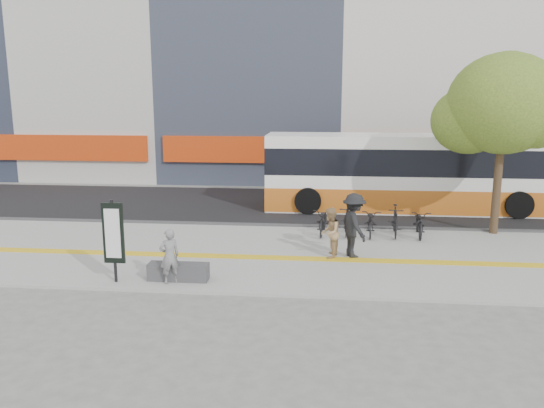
# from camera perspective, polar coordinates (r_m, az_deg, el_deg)

# --- Properties ---
(ground) EXTENTS (120.00, 120.00, 0.00)m
(ground) POSITION_cam_1_polar(r_m,az_deg,el_deg) (15.39, 0.84, -7.11)
(ground) COLOR #62625D
(ground) RESTS_ON ground
(sidewalk) EXTENTS (40.00, 7.00, 0.08)m
(sidewalk) POSITION_cam_1_polar(r_m,az_deg,el_deg) (16.80, 1.27, -5.35)
(sidewalk) COLOR slate
(sidewalk) RESTS_ON ground
(tactile_strip) EXTENTS (40.00, 0.45, 0.01)m
(tactile_strip) POSITION_cam_1_polar(r_m,az_deg,el_deg) (16.31, 1.14, -5.71)
(tactile_strip) COLOR yellow
(tactile_strip) RESTS_ON sidewalk
(street) EXTENTS (40.00, 8.00, 0.06)m
(street) POSITION_cam_1_polar(r_m,az_deg,el_deg) (24.06, 2.65, -0.17)
(street) COLOR black
(street) RESTS_ON ground
(curb) EXTENTS (40.00, 0.25, 0.14)m
(curb) POSITION_cam_1_polar(r_m,az_deg,el_deg) (20.15, 2.04, -2.37)
(curb) COLOR #343436
(curb) RESTS_ON ground
(bench) EXTENTS (1.60, 0.45, 0.45)m
(bench) POSITION_cam_1_polar(r_m,az_deg,el_deg) (14.61, -9.86, -7.06)
(bench) COLOR #343436
(bench) RESTS_ON sidewalk
(signboard) EXTENTS (0.55, 0.10, 2.20)m
(signboard) POSITION_cam_1_polar(r_m,az_deg,el_deg) (14.54, -16.42, -3.09)
(signboard) COLOR black
(signboard) RESTS_ON sidewalk
(street_tree) EXTENTS (4.40, 3.80, 6.31)m
(street_tree) POSITION_cam_1_polar(r_m,az_deg,el_deg) (20.24, 23.13, 9.50)
(street_tree) COLOR #382719
(street_tree) RESTS_ON sidewalk
(bus) EXTENTS (11.95, 2.83, 3.18)m
(bus) POSITION_cam_1_polar(r_m,az_deg,el_deg) (23.53, 14.17, 2.99)
(bus) COLOR white
(bus) RESTS_ON street
(bicycle_row) EXTENTS (4.07, 1.84, 1.05)m
(bicycle_row) POSITION_cam_1_polar(r_m,az_deg,el_deg) (19.10, 10.41, -1.80)
(bicycle_row) COLOR black
(bicycle_row) RESTS_ON sidewalk
(seated_woman) EXTENTS (0.63, 0.58, 1.45)m
(seated_woman) POSITION_cam_1_polar(r_m,az_deg,el_deg) (14.27, -10.78, -5.43)
(seated_woman) COLOR black
(seated_woman) RESTS_ON sidewalk
(pedestrian_tan) EXTENTS (0.71, 0.84, 1.53)m
(pedestrian_tan) POSITION_cam_1_polar(r_m,az_deg,el_deg) (16.27, 6.14, -3.03)
(pedestrian_tan) COLOR tan
(pedestrian_tan) RESTS_ON sidewalk
(pedestrian_dark) EXTENTS (1.16, 1.44, 1.95)m
(pedestrian_dark) POSITION_cam_1_polar(r_m,az_deg,el_deg) (16.38, 8.63, -2.25)
(pedestrian_dark) COLOR black
(pedestrian_dark) RESTS_ON sidewalk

